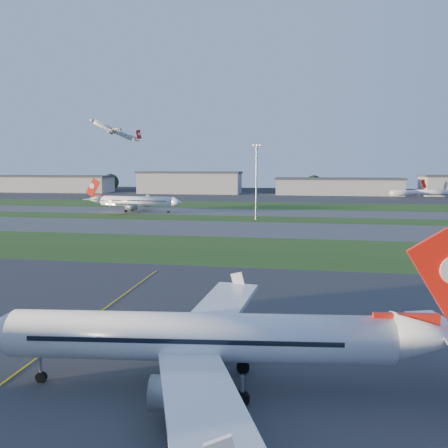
% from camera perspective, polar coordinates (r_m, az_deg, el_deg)
% --- Properties ---
extents(ground, '(700.00, 700.00, 0.00)m').
position_cam_1_polar(ground, '(53.34, -24.60, -12.89)').
color(ground, black).
rests_on(ground, ground).
extents(apron_near, '(300.00, 70.00, 0.01)m').
position_cam_1_polar(apron_near, '(53.33, -24.60, -12.88)').
color(apron_near, '#333335').
rests_on(apron_near, ground).
extents(grass_strip_a, '(300.00, 34.00, 0.01)m').
position_cam_1_polar(grass_strip_a, '(99.13, -7.57, -3.07)').
color(grass_strip_a, '#2F501A').
rests_on(grass_strip_a, ground).
extents(taxiway_a, '(300.00, 32.00, 0.01)m').
position_cam_1_polar(taxiway_a, '(130.63, -3.32, -0.49)').
color(taxiway_a, '#515154').
rests_on(taxiway_a, ground).
extents(grass_strip_b, '(300.00, 18.00, 0.01)m').
position_cam_1_polar(grass_strip_b, '(154.91, -1.27, 0.76)').
color(grass_strip_b, '#2F501A').
rests_on(grass_strip_b, ground).
extents(taxiway_b, '(300.00, 26.00, 0.01)m').
position_cam_1_polar(taxiway_b, '(176.44, 0.07, 1.57)').
color(taxiway_b, '#515154').
rests_on(taxiway_b, ground).
extents(grass_strip_c, '(300.00, 40.00, 0.01)m').
position_cam_1_polar(grass_strip_c, '(208.92, 1.56, 2.47)').
color(grass_strip_c, '#2F501A').
rests_on(grass_strip_c, ground).
extents(apron_far, '(400.00, 80.00, 0.01)m').
position_cam_1_polar(apron_far, '(268.30, 3.34, 3.55)').
color(apron_far, '#333335').
rests_on(apron_far, ground).
extents(yellow_line, '(0.25, 60.00, 0.02)m').
position_cam_1_polar(yellow_line, '(50.81, -19.79, -13.67)').
color(yellow_line, gold).
rests_on(yellow_line, ground).
extents(airliner_parked, '(38.03, 32.11, 11.88)m').
position_cam_1_polar(airliner_parked, '(36.49, -2.73, -14.68)').
color(airliner_parked, white).
rests_on(airliner_parked, ground).
extents(airliner_taxiing, '(38.98, 32.93, 12.17)m').
position_cam_1_polar(airliner_taxiing, '(180.08, -11.40, 2.90)').
color(airliner_taxiing, white).
rests_on(airliner_taxiing, ground).
extents(airliner_departing, '(25.29, 21.92, 9.18)m').
position_cam_1_polar(airliner_departing, '(273.18, -14.24, 11.79)').
color(airliner_departing, white).
extents(mini_jet_near, '(24.35, 17.94, 9.48)m').
position_cam_1_polar(mini_jet_near, '(278.44, 22.88, 3.80)').
color(mini_jet_near, white).
rests_on(mini_jet_near, ground).
extents(mini_jet_far, '(28.44, 7.78, 9.48)m').
position_cam_1_polar(mini_jet_far, '(288.83, 26.01, 3.74)').
color(mini_jet_far, white).
rests_on(mini_jet_far, ground).
extents(light_mast_centre, '(3.20, 0.70, 25.80)m').
position_cam_1_polar(light_mast_centre, '(149.82, 4.25, 6.19)').
color(light_mast_centre, gray).
rests_on(light_mast_centre, ground).
extents(hangar_far_west, '(91.80, 23.00, 12.20)m').
position_cam_1_polar(hangar_far_west, '(346.16, -21.67, 4.92)').
color(hangar_far_west, gray).
rests_on(hangar_far_west, ground).
extents(hangar_west, '(71.40, 23.00, 15.20)m').
position_cam_1_polar(hangar_west, '(305.38, -4.49, 5.44)').
color(hangar_west, gray).
rests_on(hangar_west, ground).
extents(hangar_east, '(81.60, 23.00, 11.20)m').
position_cam_1_polar(hangar_east, '(297.55, 14.61, 4.79)').
color(hangar_east, gray).
rests_on(hangar_east, ground).
extents(tree_far_west, '(11.00, 11.00, 12.00)m').
position_cam_1_polar(tree_far_west, '(378.94, -25.86, 4.92)').
color(tree_far_west, black).
rests_on(tree_far_west, ground).
extents(tree_west, '(12.10, 12.10, 13.20)m').
position_cam_1_polar(tree_west, '(340.89, -14.58, 5.34)').
color(tree_west, black).
rests_on(tree_west, ground).
extents(tree_mid_west, '(9.90, 9.90, 10.80)m').
position_cam_1_polar(tree_mid_west, '(311.24, 0.49, 5.16)').
color(tree_mid_west, black).
rests_on(tree_mid_west, ground).
extents(tree_mid_east, '(11.55, 11.55, 12.60)m').
position_cam_1_polar(tree_mid_east, '(310.54, 11.63, 5.19)').
color(tree_mid_east, black).
rests_on(tree_mid_east, ground).
extents(tree_east, '(10.45, 10.45, 11.40)m').
position_cam_1_polar(tree_east, '(320.17, 25.22, 4.58)').
color(tree_east, black).
rests_on(tree_east, ground).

